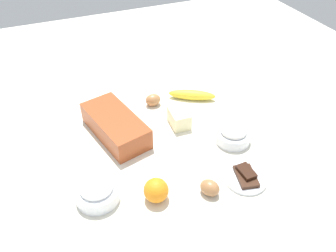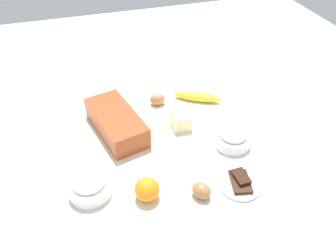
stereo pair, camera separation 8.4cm
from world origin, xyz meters
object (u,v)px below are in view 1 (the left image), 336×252
Objects in this scene: banana at (192,95)px; orange_fruit at (156,190)px; flour_bowl at (233,134)px; chocolate_plate at (246,177)px; egg_near_butter at (153,100)px; loaf_pan at (115,125)px; sugar_bowl at (97,191)px; butter_block at (179,118)px; egg_beside_bowl at (210,188)px.

orange_fruit is at bearing 143.07° from banana.
chocolate_plate is (-0.17, 0.06, -0.02)m from flour_bowl.
loaf_pan is at bearing 122.28° from egg_near_butter.
egg_near_butter reaches higher than chocolate_plate.
egg_near_butter is (0.30, 0.18, -0.00)m from flour_bowl.
banana is 0.52m from orange_fruit.
butter_block is (0.22, -0.36, -0.00)m from sugar_bowl.
flour_bowl is 0.25m from egg_beside_bowl.
egg_near_butter is 0.49m from chocolate_plate.
flour_bowl is at bearing -46.09° from egg_beside_bowl.
flour_bowl is at bearing -17.89° from chocolate_plate.
egg_beside_bowl is at bearing 179.93° from egg_near_butter.
orange_fruit is 0.16m from egg_beside_bowl.
egg_beside_bowl is at bearing 171.94° from butter_block.
sugar_bowl is 0.48m from egg_near_butter.
egg_beside_bowl is at bearing -167.13° from loaf_pan.
loaf_pan is at bearing -26.04° from sugar_bowl.
flour_bowl is at bearing -175.34° from banana.
chocolate_plate is at bearing -97.49° from orange_fruit.
butter_block is (-0.13, 0.11, 0.01)m from banana.
orange_fruit is at bearing 145.25° from butter_block.
egg_near_butter is at bearing 82.22° from banana.
butter_block is (0.29, -0.20, -0.01)m from orange_fruit.
loaf_pan is 0.41m from egg_beside_bowl.
egg_beside_bowl reaches higher than chocolate_plate.
banana is 0.45m from chocolate_plate.
butter_block is at bearing -58.06° from sugar_bowl.
orange_fruit reaches higher than banana.
egg_beside_bowl is (-0.46, 0.16, 0.00)m from banana.
orange_fruit reaches higher than flour_bowl.
loaf_pan is at bearing 81.15° from butter_block.
egg_near_butter is 0.47× the size of chocolate_plate.
orange_fruit is (-0.14, 0.34, 0.01)m from flour_bowl.
egg_beside_bowl is at bearing -108.96° from sugar_bowl.
sugar_bowl is 1.76× the size of orange_fruit.
loaf_pan reaches higher than egg_beside_bowl.
egg_beside_bowl is (-0.18, 0.18, -0.00)m from flour_bowl.
sugar_bowl is 2.11× the size of egg_beside_bowl.
butter_block is at bearing -112.73° from loaf_pan.
loaf_pan is 1.59× the size of banana.
butter_block is at bearing -8.06° from egg_beside_bowl.
flour_bowl reaches higher than egg_beside_bowl.
egg_near_butter is 0.48m from egg_beside_bowl.
butter_block is 0.33m from chocolate_plate.
egg_near_butter is (0.02, 0.16, 0.00)m from banana.
egg_near_butter is 1.00× the size of egg_beside_bowl.
chocolate_plate is (-0.36, -0.31, -0.03)m from loaf_pan.
loaf_pan is 2.33× the size of chocolate_plate.
sugar_bowl is at bearing 67.46° from orange_fruit.
egg_near_butter is (0.37, -0.31, -0.01)m from sugar_bowl.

